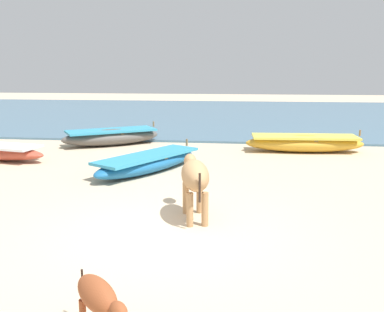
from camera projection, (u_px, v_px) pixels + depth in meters
The scene contains 7 objects.
ground at pixel (165, 232), 7.11m from camera, with size 80.00×80.00×0.00m, color beige.
sea_water at pixel (221, 114), 25.35m from camera, with size 60.00×20.00×0.08m, color slate.
fishing_boat_1 at pixel (148, 162), 11.23m from camera, with size 2.66×3.59×0.67m.
fishing_boat_4 at pixel (304, 143), 13.98m from camera, with size 3.87×1.27×0.74m.
fishing_boat_6 at pixel (111, 137), 15.22m from camera, with size 3.57×2.86×0.76m.
cow_adult_tan at pixel (195, 177), 7.63m from camera, with size 0.74×1.65×1.08m.
calf_near_rust at pixel (99, 298), 4.18m from camera, with size 0.80×0.84×0.64m.
Camera 1 is at (1.23, -6.61, 2.66)m, focal length 39.96 mm.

